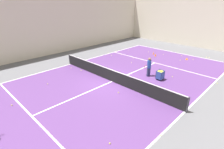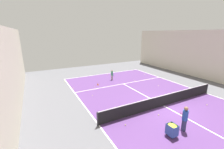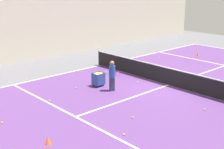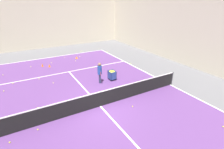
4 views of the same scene
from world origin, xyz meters
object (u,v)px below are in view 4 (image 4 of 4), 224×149
object	(u,v)px
tennis_net	(100,99)
training_cone_0	(49,65)
ball_cart	(112,73)
coach_at_net	(100,72)
training_cone_1	(42,65)

from	to	relation	value
tennis_net	training_cone_0	distance (m)	8.57
tennis_net	ball_cart	bearing A→B (deg)	49.90
coach_at_net	training_cone_1	world-z (taller)	coach_at_net
ball_cart	training_cone_0	bearing A→B (deg)	124.50
ball_cart	training_cone_0	distance (m)	6.67
training_cone_0	training_cone_1	xyz separation A→B (m)	(-0.56, 0.47, 0.00)
ball_cart	training_cone_1	distance (m)	7.37
training_cone_0	coach_at_net	bearing A→B (deg)	-64.08
coach_at_net	ball_cart	world-z (taller)	coach_at_net
training_cone_1	tennis_net	bearing A→B (deg)	-78.52
tennis_net	ball_cart	size ratio (longest dim) A/B	15.57
coach_at_net	training_cone_1	distance (m)	6.85
coach_at_net	ball_cart	xyz separation A→B (m)	(1.09, 0.03, -0.39)
coach_at_net	training_cone_0	world-z (taller)	coach_at_net
ball_cart	training_cone_0	world-z (taller)	ball_cart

